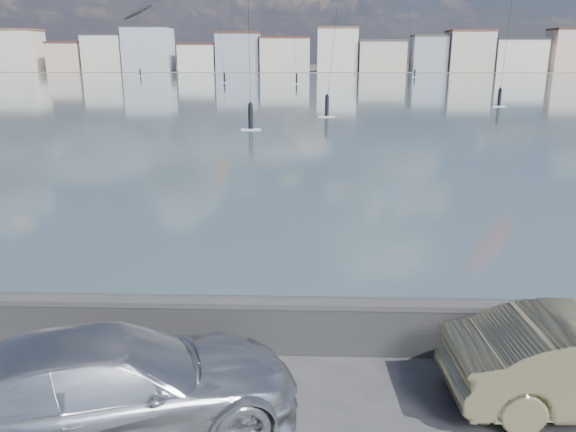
{
  "coord_description": "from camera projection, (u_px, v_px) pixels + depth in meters",
  "views": [
    {
      "loc": [
        1.35,
        -6.47,
        5.2
      ],
      "look_at": [
        1.0,
        4.0,
        2.2
      ],
      "focal_mm": 35.0,
      "sensor_mm": 36.0,
      "label": 1
    }
  ],
  "objects": [
    {
      "name": "bay_water",
      "position": [
        299.0,
        87.0,
        95.6
      ],
      "size": [
        500.0,
        177.0,
        0.0
      ],
      "primitive_type": "cube",
      "color": "#3E535B",
      "rests_on": "ground"
    },
    {
      "name": "car_silver",
      "position": [
        111.0,
        387.0,
        7.8
      ],
      "size": [
        5.71,
        3.79,
        1.54
      ],
      "primitive_type": "imported",
      "rotation": [
        0.0,
        0.0,
        1.91
      ],
      "color": "silver",
      "rests_on": "ground"
    },
    {
      "name": "kitesurfer_13",
      "position": [
        138.0,
        13.0,
        152.73
      ],
      "size": [
        8.37,
        16.67,
        19.36
      ],
      "color": "black",
      "rests_on": "ground"
    },
    {
      "name": "far_shore_strip",
      "position": [
        304.0,
        71.0,
        199.83
      ],
      "size": [
        500.0,
        60.0,
        0.0
      ],
      "primitive_type": "cube",
      "color": "#4C473D",
      "rests_on": "ground"
    },
    {
      "name": "seawall",
      "position": [
        230.0,
        321.0,
        10.13
      ],
      "size": [
        400.0,
        0.36,
        1.08
      ],
      "color": "#28282B",
      "rests_on": "ground"
    },
    {
      "name": "far_buildings",
      "position": [
        308.0,
        53.0,
        184.68
      ],
      "size": [
        240.79,
        13.26,
        14.6
      ],
      "color": "gray",
      "rests_on": "ground"
    }
  ]
}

